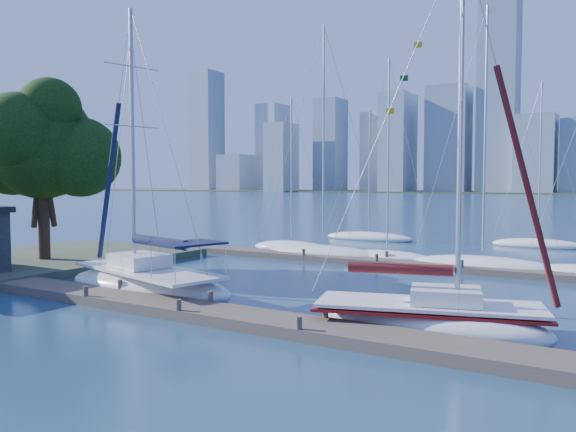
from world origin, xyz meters
The scene contains 13 objects.
ground centered at (0.00, 0.00, 0.00)m, with size 700.00×700.00×0.00m, color #172C4C.
near_dock centered at (0.00, 0.00, 0.20)m, with size 26.00×2.00×0.40m, color #4C4237.
far_dock centered at (2.00, 16.00, 0.18)m, with size 30.00×1.80×0.36m, color #4C4237.
shore centered at (-17.00, 3.00, 0.25)m, with size 12.00×22.00×0.50m, color #38472D.
tree centered at (-15.75, 4.84, 7.31)m, with size 8.42×7.67×10.95m.
sailboat_navy centered at (-4.85, 2.32, 0.98)m, with size 9.81×5.30×13.57m.
sailboat_maroon centered at (8.06, 2.55, 1.09)m, with size 8.42×4.77×13.47m.
bg_boat_0 centered at (-7.47, 19.47, 0.26)m, with size 6.48×2.50×11.62m.
bg_boat_1 centered at (-3.67, 17.27, 0.31)m, with size 8.83×4.75×15.74m.
bg_boat_2 centered at (0.70, 17.68, 0.27)m, with size 6.66×3.48×13.16m.
bg_boat_3 centered at (6.68, 17.16, 0.30)m, with size 8.71×3.75×15.30m.
bg_boat_6 centered at (-5.78, 29.94, 0.24)m, with size 8.31×3.10×11.80m.
bg_boat_7 centered at (7.78, 31.47, 0.25)m, with size 6.99×2.69×13.12m.
Camera 1 is at (13.70, -15.88, 4.94)m, focal length 35.00 mm.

